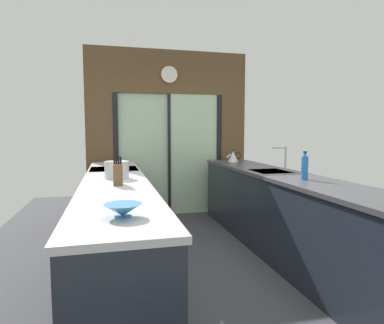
% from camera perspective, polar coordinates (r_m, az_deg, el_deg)
% --- Properties ---
extents(ground_plane, '(5.04, 7.60, 0.02)m').
position_cam_1_polar(ground_plane, '(3.99, 0.79, -15.25)').
color(ground_plane, '#38383D').
extents(back_wall_unit, '(2.64, 0.12, 2.70)m').
position_cam_1_polar(back_wall_unit, '(5.49, -4.01, 6.71)').
color(back_wall_unit, brown).
rests_on(back_wall_unit, ground_plane).
extents(left_counter_run, '(0.62, 3.80, 0.92)m').
position_cam_1_polar(left_counter_run, '(3.27, -12.91, -11.25)').
color(left_counter_run, '#1E232D').
rests_on(left_counter_run, ground_plane).
extents(right_counter_run, '(0.62, 3.80, 0.92)m').
position_cam_1_polar(right_counter_run, '(3.91, 15.12, -8.59)').
color(right_counter_run, '#1E232D').
rests_on(right_counter_run, ground_plane).
extents(sink_faucet, '(0.19, 0.02, 0.29)m').
position_cam_1_polar(sink_faucet, '(4.10, 15.48, 1.21)').
color(sink_faucet, '#B7BABC').
rests_on(sink_faucet, right_counter_run).
extents(oven_range, '(0.60, 0.60, 0.92)m').
position_cam_1_polar(oven_range, '(4.36, -13.17, -7.20)').
color(oven_range, '#B7BABC').
rests_on(oven_range, ground_plane).
extents(mixing_bowl, '(0.21, 0.21, 0.07)m').
position_cam_1_polar(mixing_bowl, '(1.87, -11.83, -8.11)').
color(mixing_bowl, teal).
rests_on(mixing_bowl, left_counter_run).
extents(knife_block, '(0.08, 0.14, 0.26)m').
position_cam_1_polar(knife_block, '(2.98, -12.68, -2.04)').
color(knife_block, brown).
rests_on(knife_block, left_counter_run).
extents(stock_pot, '(0.24, 0.24, 0.20)m').
position_cam_1_polar(stock_pot, '(3.40, -12.84, -1.30)').
color(stock_pot, '#B7BABC').
rests_on(stock_pot, left_counter_run).
extents(kettle, '(0.24, 0.16, 0.19)m').
position_cam_1_polar(kettle, '(5.13, 7.13, 0.97)').
color(kettle, '#B7BABC').
rests_on(kettle, right_counter_run).
extents(soap_bottle_far, '(0.07, 0.07, 0.28)m').
position_cam_1_polar(soap_bottle_far, '(3.41, 18.86, -0.88)').
color(soap_bottle_far, '#286BB7').
rests_on(soap_bottle_far, right_counter_run).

